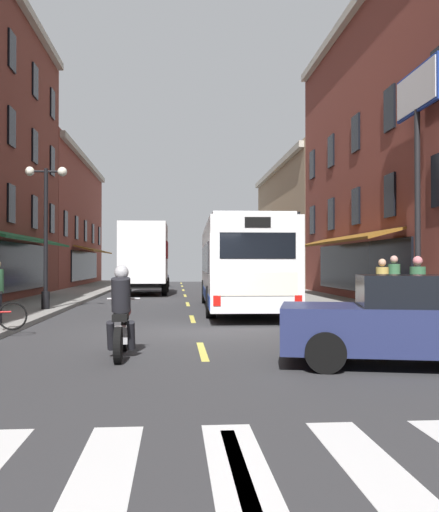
% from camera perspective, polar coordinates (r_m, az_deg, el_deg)
% --- Properties ---
extents(ground_plane, '(34.80, 80.00, 0.10)m').
position_cam_1_polar(ground_plane, '(14.72, -2.35, -7.55)').
color(ground_plane, '#333335').
extents(lane_centre_dashes, '(0.14, 73.90, 0.01)m').
position_cam_1_polar(lane_centre_dashes, '(14.47, -2.32, -7.45)').
color(lane_centre_dashes, '#DBCC4C').
rests_on(lane_centre_dashes, ground).
extents(crosswalk_near, '(7.10, 2.80, 0.01)m').
position_cam_1_polar(crosswalk_near, '(4.93, 2.10, -20.68)').
color(crosswalk_near, silver).
rests_on(crosswalk_near, ground).
extents(sidewalk_right, '(3.00, 80.00, 0.14)m').
position_cam_1_polar(sidewalk_right, '(16.04, 19.36, -6.51)').
color(sidewalk_right, gray).
rests_on(sidewalk_right, ground).
extents(billboard_sign, '(0.40, 3.03, 7.69)m').
position_cam_1_polar(billboard_sign, '(19.54, 18.96, 12.11)').
color(billboard_sign, black).
rests_on(billboard_sign, sidewalk_right).
extents(transit_bus, '(2.88, 11.35, 3.16)m').
position_cam_1_polar(transit_bus, '(21.12, 2.03, -0.85)').
color(transit_bus, white).
rests_on(transit_bus, ground).
extents(box_truck, '(2.53, 6.69, 3.83)m').
position_cam_1_polar(box_truck, '(31.93, -7.35, -0.25)').
color(box_truck, white).
rests_on(box_truck, ground).
extents(sedan_near, '(5.05, 2.79, 1.50)m').
position_cam_1_polar(sedan_near, '(10.12, 20.20, -5.99)').
color(sedan_near, navy).
rests_on(sedan_near, ground).
extents(sedan_mid, '(2.00, 4.29, 1.34)m').
position_cam_1_polar(sedan_mid, '(42.19, -6.36, -2.14)').
color(sedan_mid, navy).
rests_on(sedan_mid, ground).
extents(motorcycle_rider, '(0.62, 2.07, 1.66)m').
position_cam_1_polar(motorcycle_rider, '(10.60, -9.68, -6.05)').
color(motorcycle_rider, black).
rests_on(motorcycle_rider, ground).
extents(pedestrian_mid, '(0.36, 0.36, 1.73)m').
position_cam_1_polar(pedestrian_mid, '(14.24, 19.01, -3.38)').
color(pedestrian_mid, black).
rests_on(pedestrian_mid, sidewalk_right).
extents(pedestrian_far, '(0.36, 0.36, 1.69)m').
position_cam_1_polar(pedestrian_far, '(17.34, 15.80, -2.98)').
color(pedestrian_far, black).
rests_on(pedestrian_far, sidewalk_right).
extents(pedestrian_rear, '(0.36, 0.36, 1.80)m').
position_cam_1_polar(pedestrian_rear, '(18.35, 16.88, -2.66)').
color(pedestrian_rear, '#4C4C51').
rests_on(pedestrian_rear, sidewalk_right).
extents(street_lamp_twin, '(1.42, 0.32, 4.88)m').
position_cam_1_polar(street_lamp_twin, '(20.65, -16.80, 2.50)').
color(street_lamp_twin, black).
rests_on(street_lamp_twin, sidewalk_left).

